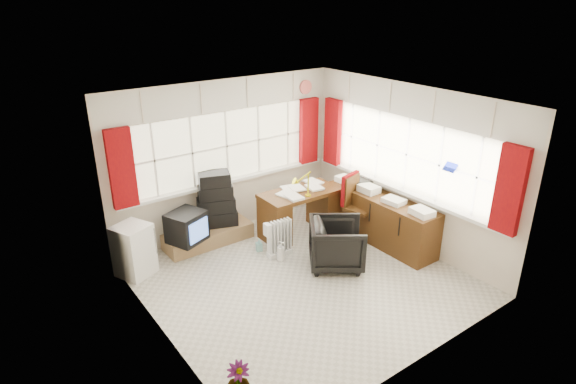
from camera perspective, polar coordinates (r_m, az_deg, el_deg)
name	(u,v)px	position (r m, az deg, el deg)	size (l,w,h in m)	color
ground	(302,280)	(6.82, 1.66, -10.34)	(4.00, 4.00, 0.00)	beige
room_walls	(303,179)	(6.13, 1.82, 1.50)	(4.00, 4.00, 4.00)	beige
window_back	(229,176)	(7.85, -6.98, 1.84)	(3.70, 0.12, 3.60)	#F1EBBF
window_right	(402,186)	(7.61, 13.40, 0.68)	(0.12, 3.70, 3.60)	#F1EBBF
curtains	(314,152)	(7.38, 3.08, 4.79)	(3.83, 3.83, 1.15)	#870707
overhead_cabinets	(315,99)	(7.25, 3.27, 10.97)	(3.98, 3.98, 0.48)	beige
desk	(300,210)	(7.85, 1.41, -2.17)	(1.31, 0.66, 0.79)	#543313
desk_lamp	(308,179)	(7.45, 2.42, 1.58)	(0.18, 0.16, 0.41)	#DBD809
task_chair	(354,204)	(7.82, 7.88, -1.38)	(0.53, 0.55, 1.05)	black
office_chair	(337,244)	(7.01, 5.82, -6.16)	(0.75, 0.77, 0.70)	black
radiator	(279,241)	(7.29, -1.02, -5.86)	(0.39, 0.18, 0.58)	white
credenza	(380,218)	(7.80, 10.89, -2.99)	(0.50, 2.00, 0.85)	#543313
file_tray	(361,182)	(8.04, 8.60, 1.22)	(0.28, 0.36, 0.12)	black
tv_bench	(208,236)	(7.78, -9.40, -5.16)	(1.40, 0.50, 0.25)	#A37A51
crt_tv	(187,227)	(7.33, -11.90, -4.05)	(0.64, 0.62, 0.46)	black
hifi_stack	(215,201)	(7.72, -8.59, -1.04)	(0.74, 0.60, 0.87)	black
mini_fridge	(134,250)	(7.10, -17.81, -6.58)	(0.58, 0.58, 0.75)	white
spray_bottle_a	(281,251)	(7.18, -0.87, -7.02)	(0.12, 0.12, 0.31)	white
spray_bottle_b	(259,245)	(7.48, -3.46, -6.27)	(0.09, 0.09, 0.20)	#8CD0CB
flower_vase	(238,382)	(5.05, -5.93, -21.49)	(0.23, 0.23, 0.41)	black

